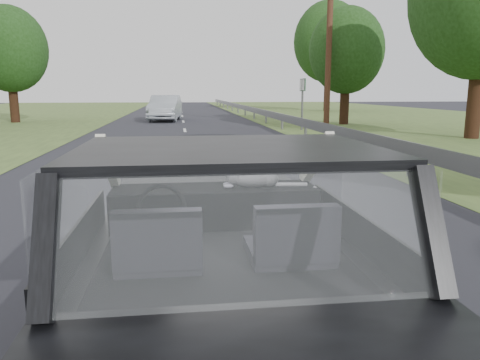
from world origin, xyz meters
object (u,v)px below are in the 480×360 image
object	(u,v)px
other_car	(165,108)
highway_sign	(302,105)
utility_pole	(329,36)
subject_car	(222,247)
cat	(253,177)

from	to	relation	value
other_car	highway_sign	bearing A→B (deg)	-45.62
highway_sign	utility_pole	distance (m)	3.93
subject_car	highway_sign	distance (m)	18.23
subject_car	cat	size ratio (longest dim) A/B	7.79
highway_sign	utility_pole	bearing A→B (deg)	46.11
subject_car	other_car	size ratio (longest dim) A/B	0.88
cat	utility_pole	size ratio (longest dim) A/B	0.06
subject_car	utility_pole	size ratio (longest dim) A/B	0.47
cat	utility_pole	xyz separation A→B (m)	(6.56, 18.56, 3.19)
highway_sign	utility_pole	xyz separation A→B (m)	(1.67, 1.69, 3.13)
other_car	utility_pole	world-z (taller)	utility_pole
highway_sign	other_car	bearing A→B (deg)	129.73
other_car	utility_pole	distance (m)	10.52
cat	utility_pole	distance (m)	19.94
subject_car	highway_sign	size ratio (longest dim) A/B	1.77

